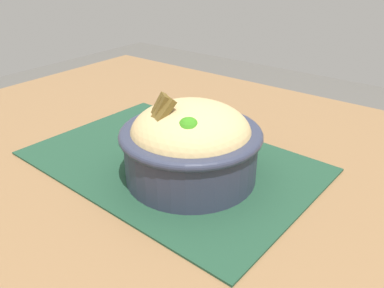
# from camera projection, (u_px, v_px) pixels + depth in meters

# --- Properties ---
(table) EXTENTS (1.01, 0.88, 0.73)m
(table) POSITION_uv_depth(u_px,v_px,m) (149.00, 202.00, 0.64)
(table) COLOR olive
(table) RESTS_ON ground_plane
(placemat) EXTENTS (0.44, 0.31, 0.00)m
(placemat) POSITION_uv_depth(u_px,v_px,m) (171.00, 161.00, 0.59)
(placemat) COLOR #1E422D
(placemat) RESTS_ON table
(bowl) EXTENTS (0.22, 0.22, 0.13)m
(bowl) POSITION_uv_depth(u_px,v_px,m) (192.00, 142.00, 0.53)
(bowl) COLOR #2D3347
(bowl) RESTS_ON placemat
(fork) EXTENTS (0.04, 0.13, 0.00)m
(fork) POSITION_uv_depth(u_px,v_px,m) (152.00, 139.00, 0.65)
(fork) COLOR #B8B8B8
(fork) RESTS_ON placemat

